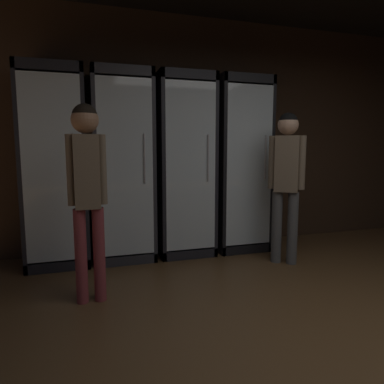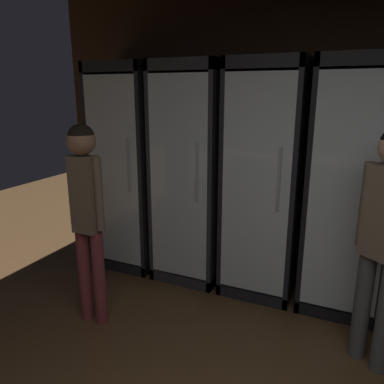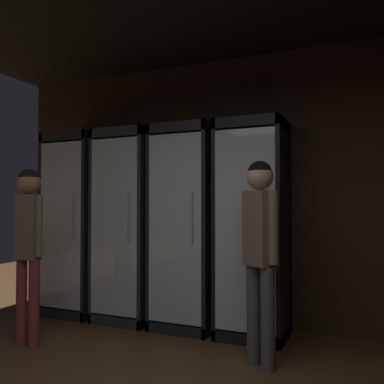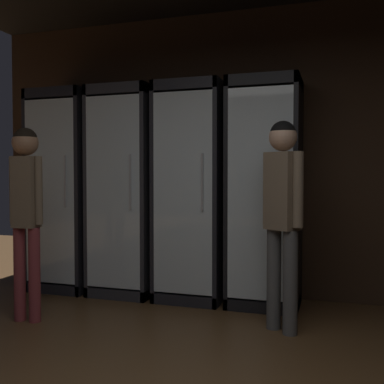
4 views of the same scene
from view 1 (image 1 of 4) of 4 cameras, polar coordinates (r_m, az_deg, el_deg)
wall_back at (r=4.51m, az=6.48°, el=9.40°), size 6.00×0.06×2.80m
cooler_far_left at (r=3.87m, az=-21.69°, el=3.34°), size 0.63×0.59×2.05m
cooler_left at (r=3.88m, az=-11.43°, el=3.77°), size 0.63×0.59×2.05m
cooler_center at (r=4.00m, az=-1.47°, el=3.94°), size 0.63×0.59×2.05m
cooler_right at (r=4.24m, az=7.62°, el=4.12°), size 0.63×0.59×2.05m
shopper_near at (r=2.77m, az=-17.08°, el=2.19°), size 0.30×0.21×1.57m
shopper_far at (r=3.73m, az=15.47°, el=3.18°), size 0.32×0.27×1.60m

